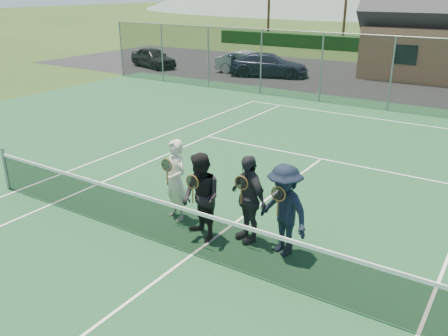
% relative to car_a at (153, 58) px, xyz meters
% --- Properties ---
extents(ground, '(220.00, 220.00, 0.00)m').
position_rel_car_a_xyz_m(ground, '(15.66, 3.08, -0.62)').
color(ground, '#2A4318').
rests_on(ground, ground).
extents(court_surface, '(30.00, 30.00, 0.02)m').
position_rel_car_a_xyz_m(court_surface, '(15.66, -16.92, -0.61)').
color(court_surface, '#1C4C2B').
rests_on(court_surface, ground).
extents(tarmac_carpark, '(40.00, 12.00, 0.01)m').
position_rel_car_a_xyz_m(tarmac_carpark, '(11.66, 3.08, -0.61)').
color(tarmac_carpark, black).
rests_on(tarmac_carpark, ground).
extents(car_a, '(3.90, 2.47, 1.24)m').
position_rel_car_a_xyz_m(car_a, '(0.00, 0.00, 0.00)').
color(car_a, black).
rests_on(car_a, ground).
extents(car_b, '(3.98, 1.77, 1.27)m').
position_rel_car_a_xyz_m(car_b, '(6.24, 1.27, 0.02)').
color(car_b, '#92979A').
rests_on(car_b, ground).
extents(car_c, '(4.82, 3.12, 1.30)m').
position_rel_car_a_xyz_m(car_c, '(7.71, 1.11, 0.03)').
color(car_c, '#191E33').
rests_on(car_c, ground).
extents(court_markings, '(11.03, 23.83, 0.01)m').
position_rel_car_a_xyz_m(court_markings, '(15.66, -16.92, -0.59)').
color(court_markings, white).
rests_on(court_markings, court_surface).
extents(tennis_net, '(11.68, 0.08, 1.10)m').
position_rel_car_a_xyz_m(tennis_net, '(15.66, -16.92, -0.08)').
color(tennis_net, slate).
rests_on(tennis_net, ground).
extents(perimeter_fence, '(30.07, 0.07, 3.02)m').
position_rel_car_a_xyz_m(perimeter_fence, '(15.66, -3.42, 0.91)').
color(perimeter_fence, slate).
rests_on(perimeter_fence, ground).
extents(player_a, '(0.77, 0.63, 1.80)m').
position_rel_car_a_xyz_m(player_a, '(14.45, -15.88, 0.30)').
color(player_a, beige).
rests_on(player_a, court_surface).
extents(player_b, '(1.08, 0.99, 1.80)m').
position_rel_car_a_xyz_m(player_b, '(15.44, -16.32, 0.30)').
color(player_b, black).
rests_on(player_b, court_surface).
extents(player_c, '(1.14, 0.84, 1.80)m').
position_rel_car_a_xyz_m(player_c, '(16.23, -15.85, 0.30)').
color(player_c, '#26262C').
rests_on(player_c, court_surface).
extents(player_d, '(1.33, 1.04, 1.80)m').
position_rel_car_a_xyz_m(player_d, '(17.05, -15.93, 0.30)').
color(player_d, black).
rests_on(player_d, court_surface).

